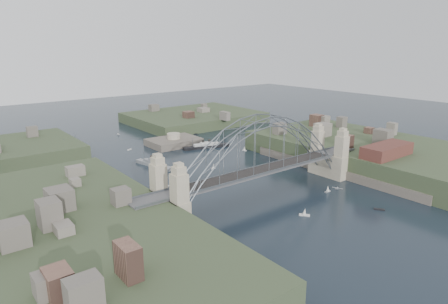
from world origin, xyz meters
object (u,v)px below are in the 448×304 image
at_px(fort_island, 174,146).
at_px(naval_cruiser_near, 154,164).
at_px(wharf_shed, 387,150).
at_px(bridge, 262,157).
at_px(ocean_liner, 206,146).
at_px(naval_cruiser_far, 71,146).

bearing_deg(fort_island, naval_cruiser_near, -134.43).
bearing_deg(fort_island, wharf_shed, -69.15).
height_order(fort_island, wharf_shed, wharf_shed).
xyz_separation_m(fort_island, wharf_shed, (32.00, -84.00, 10.34)).
bearing_deg(bridge, wharf_shed, -17.65).
height_order(bridge, ocean_liner, bridge).
height_order(naval_cruiser_far, ocean_liner, naval_cruiser_far).
xyz_separation_m(naval_cruiser_far, ocean_liner, (47.31, -36.06, -0.13)).
distance_m(bridge, naval_cruiser_far, 97.26).
distance_m(naval_cruiser_near, naval_cruiser_far, 48.69).
height_order(bridge, wharf_shed, bridge).
relative_size(bridge, naval_cruiser_far, 5.82).
height_order(fort_island, naval_cruiser_near, fort_island).
bearing_deg(wharf_shed, fort_island, 110.85).
bearing_deg(ocean_liner, bridge, -109.92).
height_order(wharf_shed, naval_cruiser_near, wharf_shed).
bearing_deg(fort_island, ocean_liner, -57.09).
bearing_deg(fort_island, naval_cruiser_far, 149.50).
bearing_deg(wharf_shed, bridge, 162.35).
bearing_deg(wharf_shed, naval_cruiser_far, 123.52).
distance_m(bridge, wharf_shed, 46.23).
height_order(fort_island, naval_cruiser_far, naval_cruiser_far).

